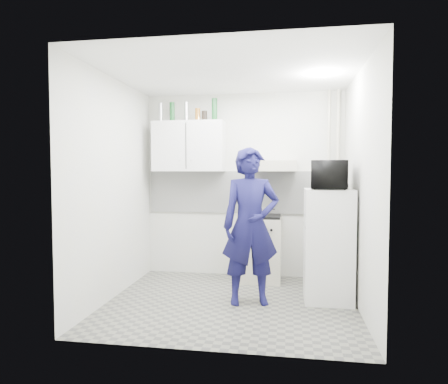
# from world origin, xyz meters

# --- Properties ---
(floor) EXTENTS (2.80, 2.80, 0.00)m
(floor) POSITION_xyz_m (0.00, 0.00, 0.00)
(floor) COLOR #68685B
(floor) RESTS_ON ground
(ceiling) EXTENTS (2.80, 2.80, 0.00)m
(ceiling) POSITION_xyz_m (0.00, 0.00, 2.60)
(ceiling) COLOR white
(ceiling) RESTS_ON wall_back
(wall_back) EXTENTS (2.80, 0.00, 2.80)m
(wall_back) POSITION_xyz_m (0.00, 1.25, 1.30)
(wall_back) COLOR beige
(wall_back) RESTS_ON floor
(wall_left) EXTENTS (0.00, 2.60, 2.60)m
(wall_left) POSITION_xyz_m (-1.40, 0.00, 1.30)
(wall_left) COLOR beige
(wall_left) RESTS_ON floor
(wall_right) EXTENTS (0.00, 2.60, 2.60)m
(wall_right) POSITION_xyz_m (1.40, 0.00, 1.30)
(wall_right) COLOR beige
(wall_right) RESTS_ON floor
(person) EXTENTS (0.73, 0.56, 1.77)m
(person) POSITION_xyz_m (0.22, 0.02, 0.88)
(person) COLOR #11103E
(person) RESTS_ON floor
(stove) EXTENTS (0.54, 0.54, 0.87)m
(stove) POSITION_xyz_m (0.28, 1.00, 0.44)
(stove) COLOR beige
(stove) RESTS_ON floor
(fridge) EXTENTS (0.54, 0.54, 1.30)m
(fridge) POSITION_xyz_m (1.10, 0.26, 0.65)
(fridge) COLOR white
(fridge) RESTS_ON floor
(stove_top) EXTENTS (0.52, 0.52, 0.03)m
(stove_top) POSITION_xyz_m (0.28, 1.00, 0.89)
(stove_top) COLOR black
(stove_top) RESTS_ON stove
(saucepan) EXTENTS (0.20, 0.20, 0.11)m
(saucepan) POSITION_xyz_m (0.25, 0.92, 0.96)
(saucepan) COLOR silver
(saucepan) RESTS_ON stove_top
(microwave) EXTENTS (0.62, 0.44, 0.33)m
(microwave) POSITION_xyz_m (1.10, 0.26, 1.46)
(microwave) COLOR black
(microwave) RESTS_ON fridge
(bottle_a) EXTENTS (0.06, 0.06, 0.27)m
(bottle_a) POSITION_xyz_m (-1.16, 1.07, 2.33)
(bottle_a) COLOR silver
(bottle_a) RESTS_ON upper_cabinet
(bottle_b) EXTENTS (0.07, 0.07, 0.27)m
(bottle_b) POSITION_xyz_m (-0.99, 1.07, 2.34)
(bottle_b) COLOR #144C1E
(bottle_b) RESTS_ON upper_cabinet
(bottle_d) EXTENTS (0.06, 0.06, 0.27)m
(bottle_d) POSITION_xyz_m (-0.79, 1.07, 2.34)
(bottle_d) COLOR silver
(bottle_d) RESTS_ON upper_cabinet
(canister_a) EXTENTS (0.07, 0.07, 0.18)m
(canister_a) POSITION_xyz_m (-0.62, 1.07, 2.29)
(canister_a) COLOR brown
(canister_a) RESTS_ON upper_cabinet
(canister_b) EXTENTS (0.08, 0.08, 0.14)m
(canister_b) POSITION_xyz_m (-0.53, 1.07, 2.27)
(canister_b) COLOR black
(canister_b) RESTS_ON upper_cabinet
(bottle_e) EXTENTS (0.08, 0.08, 0.31)m
(bottle_e) POSITION_xyz_m (-0.38, 1.07, 2.36)
(bottle_e) COLOR #144C1E
(bottle_e) RESTS_ON upper_cabinet
(upper_cabinet) EXTENTS (1.00, 0.35, 0.70)m
(upper_cabinet) POSITION_xyz_m (-0.75, 1.07, 1.85)
(upper_cabinet) COLOR white
(upper_cabinet) RESTS_ON wall_back
(range_hood) EXTENTS (0.60, 0.50, 0.14)m
(range_hood) POSITION_xyz_m (0.45, 1.00, 1.57)
(range_hood) COLOR beige
(range_hood) RESTS_ON wall_back
(backsplash) EXTENTS (2.74, 0.03, 0.60)m
(backsplash) POSITION_xyz_m (0.00, 1.24, 1.20)
(backsplash) COLOR white
(backsplash) RESTS_ON wall_back
(pipe_a) EXTENTS (0.05, 0.05, 2.60)m
(pipe_a) POSITION_xyz_m (1.30, 1.17, 1.30)
(pipe_a) COLOR beige
(pipe_a) RESTS_ON floor
(pipe_b) EXTENTS (0.04, 0.04, 2.60)m
(pipe_b) POSITION_xyz_m (1.18, 1.17, 1.30)
(pipe_b) COLOR beige
(pipe_b) RESTS_ON floor
(ceiling_spot_fixture) EXTENTS (0.10, 0.10, 0.02)m
(ceiling_spot_fixture) POSITION_xyz_m (1.00, 0.20, 2.57)
(ceiling_spot_fixture) COLOR white
(ceiling_spot_fixture) RESTS_ON ceiling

